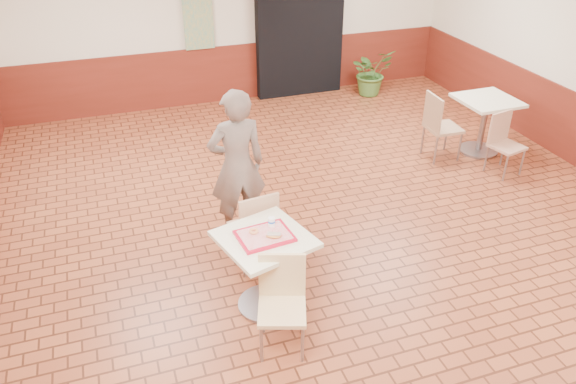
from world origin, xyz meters
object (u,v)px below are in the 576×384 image
object	(u,v)px
main_table	(265,260)
paper_cup	(272,222)
chair_main_back	(255,226)
chair_second_left	(439,123)
serving_tray	(265,236)
chair_main_front	(282,298)
second_table	(485,117)
potted_plant	(371,72)
ring_donut	(254,231)
long_john_donut	(274,236)
chair_second_front	(504,140)
customer	(237,166)

from	to	relation	value
main_table	paper_cup	bearing A→B (deg)	48.32
main_table	chair_main_back	bearing A→B (deg)	82.35
main_table	chair_second_left	bearing A→B (deg)	34.38
serving_tray	chair_main_front	bearing A→B (deg)	-89.93
main_table	chair_second_left	world-z (taller)	chair_second_left
paper_cup	second_table	bearing A→B (deg)	28.11
second_table	chair_second_left	xyz separation A→B (m)	(-0.75, 0.03, -0.02)
main_table	second_table	size ratio (longest dim) A/B	0.98
serving_tray	potted_plant	bearing A→B (deg)	54.28
ring_donut	long_john_donut	world-z (taller)	long_john_donut
ring_donut	chair_second_front	bearing A→B (deg)	21.03
ring_donut	customer	bearing A→B (deg)	82.43
main_table	chair_second_left	size ratio (longest dim) A/B	0.83
long_john_donut	chair_second_left	bearing A→B (deg)	35.75
chair_second_left	chair_second_front	world-z (taller)	chair_second_left
serving_tray	paper_cup	world-z (taller)	paper_cup
serving_tray	potted_plant	distance (m)	6.13
chair_main_back	second_table	bearing A→B (deg)	-165.27
main_table	chair_main_back	xyz separation A→B (m)	(0.08, 0.63, -0.03)
potted_plant	serving_tray	bearing A→B (deg)	-125.72
serving_tray	paper_cup	distance (m)	0.17
chair_main_back	ring_donut	xyz separation A→B (m)	(-0.17, -0.56, 0.34)
chair_main_front	chair_second_front	size ratio (longest dim) A/B	1.05
paper_cup	second_table	xyz separation A→B (m)	(3.95, 2.11, -0.33)
serving_tray	potted_plant	world-z (taller)	potted_plant
chair_main_front	ring_donut	xyz separation A→B (m)	(-0.08, 0.56, 0.36)
chair_main_front	second_table	size ratio (longest dim) A/B	1.07
chair_main_back	customer	xyz separation A→B (m)	(-0.00, 0.69, 0.37)
chair_main_back	long_john_donut	xyz separation A→B (m)	(-0.02, -0.70, 0.35)
chair_main_front	customer	bearing A→B (deg)	106.48
chair_main_back	chair_second_left	xyz separation A→B (m)	(3.22, 1.64, 0.03)
serving_tray	chair_second_front	distance (m)	4.28
chair_main_back	second_table	xyz separation A→B (m)	(3.97, 1.60, 0.04)
chair_second_left	potted_plant	bearing A→B (deg)	-2.83
chair_second_left	potted_plant	size ratio (longest dim) A/B	1.15
main_table	chair_main_back	world-z (taller)	chair_main_back
customer	ring_donut	size ratio (longest dim) A/B	19.70
second_table	potted_plant	distance (m)	2.78
serving_tray	second_table	xyz separation A→B (m)	(4.06, 2.23, -0.27)
customer	serving_tray	bearing A→B (deg)	84.49
main_table	chair_main_front	distance (m)	0.50
main_table	ring_donut	size ratio (longest dim) A/B	9.07
chair_main_front	chair_second_left	distance (m)	4.31
customer	main_table	bearing A→B (deg)	84.49
main_table	serving_tray	bearing A→B (deg)	-153.43
main_table	customer	xyz separation A→B (m)	(0.08, 1.32, 0.34)
main_table	chair_main_back	size ratio (longest dim) A/B	0.87
chair_main_front	serving_tray	size ratio (longest dim) A/B	1.83
chair_second_left	main_table	bearing A→B (deg)	127.11
potted_plant	chair_main_front	bearing A→B (deg)	-123.15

